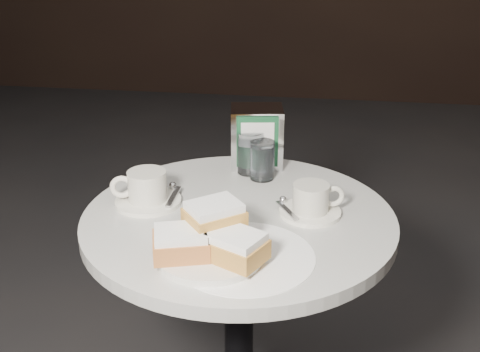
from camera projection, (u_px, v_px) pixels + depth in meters
name	position (u px, v px, depth m)	size (l,w,h in m)	color
cafe_table	(239.00, 289.00, 1.42)	(0.70, 0.70, 0.74)	black
sugar_spill	(244.00, 256.00, 1.18)	(0.28, 0.28, 0.00)	white
beignet_plate	(210.00, 242.00, 1.16)	(0.23, 0.22, 0.10)	silver
coffee_cup_left	(147.00, 190.00, 1.38)	(0.19, 0.19, 0.08)	white
coffee_cup_right	(311.00, 201.00, 1.33)	(0.17, 0.17, 0.07)	white
water_glass_left	(250.00, 153.00, 1.54)	(0.08, 0.08, 0.11)	white
water_glass_right	(262.00, 161.00, 1.51)	(0.07, 0.07, 0.10)	white
napkin_dispenser	(257.00, 137.00, 1.58)	(0.15, 0.13, 0.16)	silver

